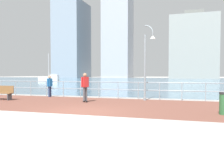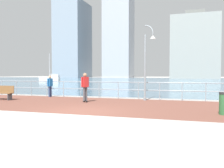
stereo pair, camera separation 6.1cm
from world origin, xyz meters
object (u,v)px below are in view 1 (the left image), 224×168
(park_bench, at_px, (2,93))
(lamppost, at_px, (147,59))
(bystander, at_px, (50,84))
(skateboarder, at_px, (85,85))
(sailboat_teal, at_px, (49,79))

(park_bench, bearing_deg, lamppost, 14.69)
(bystander, bearing_deg, lamppost, -2.48)
(lamppost, distance_m, skateboarder, 4.25)
(park_bench, distance_m, sailboat_teal, 40.42)
(lamppost, xyz_separation_m, park_bench, (-9.10, -2.38, -2.15))
(lamppost, bearing_deg, sailboat_teal, 129.76)
(skateboarder, bearing_deg, bystander, 148.72)
(bystander, distance_m, park_bench, 3.32)
(skateboarder, height_order, sailboat_teal, sailboat_teal)
(skateboarder, relative_size, park_bench, 1.08)
(bystander, bearing_deg, skateboarder, -31.28)
(bystander, distance_m, sailboat_teal, 39.01)
(skateboarder, bearing_deg, lamppost, 30.77)
(skateboarder, bearing_deg, park_bench, -176.31)
(skateboarder, xyz_separation_m, park_bench, (-5.71, -0.37, -0.57))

